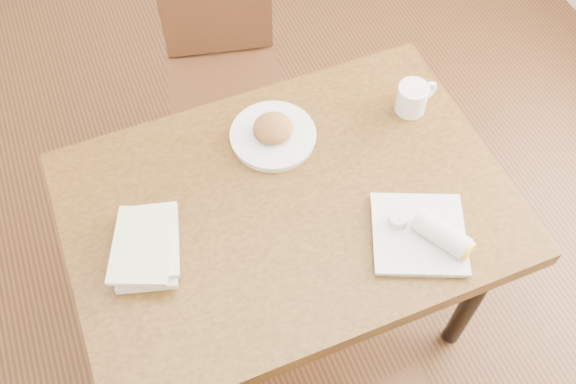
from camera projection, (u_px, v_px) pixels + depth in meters
name	position (u px, v px, depth m)	size (l,w,h in m)	color
ground	(288.00, 308.00, 2.42)	(4.00, 5.00, 0.01)	#472814
table	(288.00, 217.00, 1.85)	(1.22, 0.85, 0.75)	brown
chair_far	(222.00, 60.00, 2.36)	(0.51, 0.51, 0.95)	#482714
plate_scone	(273.00, 133.00, 1.89)	(0.26, 0.26, 0.08)	white
coffee_mug	(413.00, 97.00, 1.93)	(0.14, 0.09, 0.09)	white
plate_burrito	(426.00, 234.00, 1.70)	(0.33, 0.33, 0.08)	white
book_stack	(147.00, 246.00, 1.68)	(0.24, 0.27, 0.06)	white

